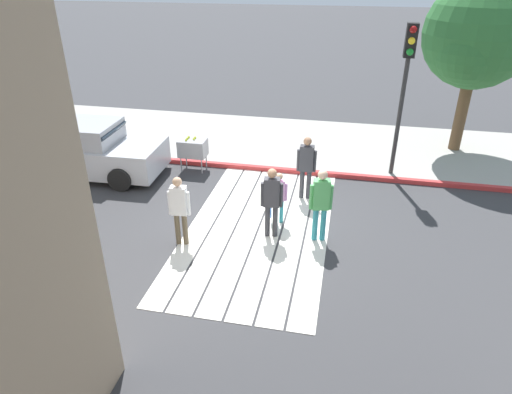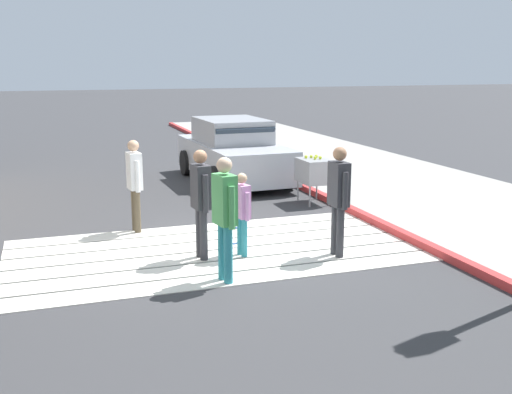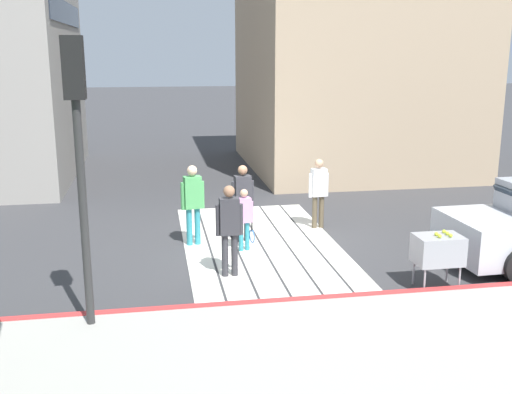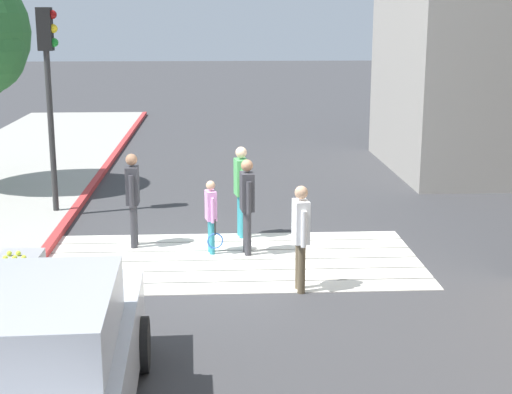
% 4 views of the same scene
% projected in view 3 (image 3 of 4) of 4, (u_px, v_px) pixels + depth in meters
% --- Properties ---
extents(ground_plane, '(120.00, 120.00, 0.00)m').
position_uv_depth(ground_plane, '(261.00, 245.00, 12.94)').
color(ground_plane, '#38383A').
extents(crosswalk_stripes, '(6.40, 3.25, 0.01)m').
position_uv_depth(crosswalk_stripes, '(261.00, 244.00, 12.94)').
color(crosswalk_stripes, silver).
rests_on(crosswalk_stripes, ground).
extents(sidewalk_west, '(4.80, 40.00, 0.12)m').
position_uv_depth(sidewalk_west, '(340.00, 377.00, 7.56)').
color(sidewalk_west, '#9E9B93').
rests_on(sidewalk_west, ground).
extents(curb_painted, '(0.16, 40.00, 0.13)m').
position_uv_depth(curb_painted, '(296.00, 302.00, 9.81)').
color(curb_painted, '#BC3333').
rests_on(curb_painted, ground).
extents(building_far_south, '(8.00, 7.04, 7.79)m').
position_uv_depth(building_far_south, '(351.00, 55.00, 20.94)').
color(building_far_south, tan).
rests_on(building_far_south, ground).
extents(traffic_light_corner, '(0.39, 0.28, 4.24)m').
position_uv_depth(traffic_light_corner, '(78.00, 126.00, 8.27)').
color(traffic_light_corner, '#2D2D2D').
rests_on(traffic_light_corner, ground).
extents(tennis_ball_cart, '(0.56, 0.80, 1.02)m').
position_uv_depth(tennis_ball_cart, '(438.00, 250.00, 10.43)').
color(tennis_ball_cart, '#99999E').
rests_on(tennis_ball_cart, ground).
extents(pedestrian_adult_lead, '(0.25, 0.48, 1.64)m').
position_uv_depth(pedestrian_adult_lead, '(319.00, 188.00, 13.93)').
color(pedestrian_adult_lead, brown).
rests_on(pedestrian_adult_lead, ground).
extents(pedestrian_adult_trailing, '(0.22, 0.50, 1.71)m').
position_uv_depth(pedestrian_adult_trailing, '(229.00, 224.00, 10.89)').
color(pedestrian_adult_trailing, '#333338').
rests_on(pedestrian_adult_trailing, ground).
extents(pedestrian_adult_side, '(0.25, 0.49, 1.69)m').
position_uv_depth(pedestrian_adult_side, '(243.00, 198.00, 12.92)').
color(pedestrian_adult_side, '#333338').
rests_on(pedestrian_adult_side, ground).
extents(pedestrian_teen_behind, '(0.28, 0.50, 1.73)m').
position_uv_depth(pedestrian_teen_behind, '(193.00, 199.00, 12.68)').
color(pedestrian_teen_behind, teal).
rests_on(pedestrian_teen_behind, ground).
extents(pedestrian_child_with_racket, '(0.32, 0.41, 1.31)m').
position_uv_depth(pedestrian_child_with_racket, '(244.00, 216.00, 12.37)').
color(pedestrian_child_with_racket, teal).
rests_on(pedestrian_child_with_racket, ground).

